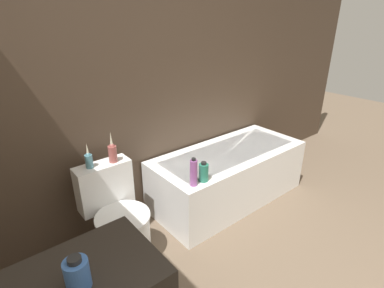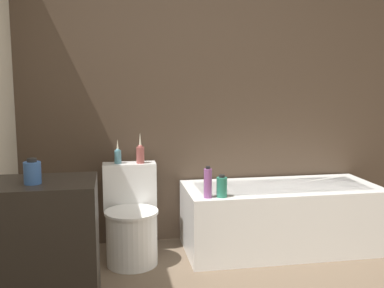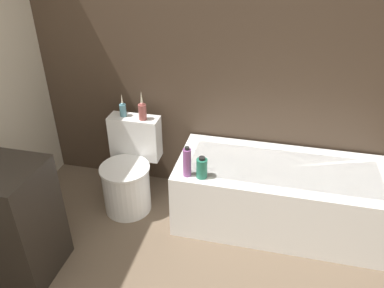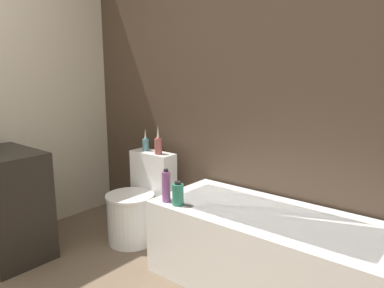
{
  "view_description": "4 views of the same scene",
  "coord_description": "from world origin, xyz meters",
  "views": [
    {
      "loc": [
        -1.26,
        -0.18,
        1.79
      ],
      "look_at": [
        0.05,
        1.41,
        0.89
      ],
      "focal_mm": 28.0,
      "sensor_mm": 36.0,
      "label": 1
    },
    {
      "loc": [
        -0.63,
        -1.77,
        1.41
      ],
      "look_at": [
        -0.06,
        1.44,
        0.94
      ],
      "focal_mm": 42.0,
      "sensor_mm": 36.0,
      "label": 2
    },
    {
      "loc": [
        0.6,
        -0.76,
        2.12
      ],
      "look_at": [
        0.09,
        1.4,
        0.8
      ],
      "focal_mm": 35.0,
      "sensor_mm": 36.0,
      "label": 3
    },
    {
      "loc": [
        1.79,
        -0.42,
        1.48
      ],
      "look_at": [
        0.18,
        1.54,
        0.95
      ],
      "focal_mm": 35.0,
      "sensor_mm": 36.0,
      "label": 4
    }
  ],
  "objects": [
    {
      "name": "wall_back_tiled",
      "position": [
        0.0,
        2.06,
        1.3
      ],
      "size": [
        6.4,
        0.06,
        2.6
      ],
      "color": "#423326",
      "rests_on": "ground_plane"
    },
    {
      "name": "bathtub",
      "position": [
        0.73,
        1.66,
        0.27
      ],
      "size": [
        1.6,
        0.7,
        0.54
      ],
      "color": "white",
      "rests_on": "ground"
    },
    {
      "name": "shampoo_bottle_short",
      "position": [
        0.16,
        1.4,
        0.61
      ],
      "size": [
        0.08,
        0.08,
        0.17
      ],
      "color": "#267259",
      "rests_on": "bathtub"
    },
    {
      "name": "vase_silver",
      "position": [
        -0.42,
        1.8,
        0.82
      ],
      "size": [
        0.06,
        0.06,
        0.25
      ],
      "color": "#994C47",
      "rests_on": "toilet"
    },
    {
      "name": "toilet",
      "position": [
        -0.51,
        1.63,
        0.31
      ],
      "size": [
        0.43,
        0.56,
        0.74
      ],
      "color": "white",
      "rests_on": "ground"
    },
    {
      "name": "soap_bottle_glass",
      "position": [
        -1.06,
        0.72,
        0.91
      ],
      "size": [
        0.09,
        0.09,
        0.14
      ],
      "color": "#335999",
      "rests_on": "vanity_counter"
    },
    {
      "name": "vase_gold",
      "position": [
        -0.6,
        1.83,
        0.8
      ],
      "size": [
        0.06,
        0.06,
        0.2
      ],
      "color": "teal",
      "rests_on": "toilet"
    },
    {
      "name": "shampoo_bottle_tall",
      "position": [
        0.05,
        1.4,
        0.65
      ],
      "size": [
        0.06,
        0.06,
        0.24
      ],
      "color": "#8C4C8C",
      "rests_on": "bathtub"
    }
  ]
}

